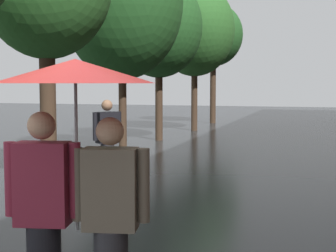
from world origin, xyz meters
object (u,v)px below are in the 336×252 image
Objects in this scene: street_tree_3 at (159,27)px; pedestrian_walking_midground at (107,141)px; street_tree_4 at (195,30)px; street_tree_5 at (213,35)px; couple_under_umbrella at (76,148)px; street_tree_2 at (122,2)px.

street_tree_3 is 3.41× the size of pedestrian_walking_midground.
street_tree_5 is (-0.08, 4.01, 0.14)m from street_tree_4.
pedestrian_walking_midground is (-2.15, 5.48, -0.61)m from couple_under_umbrella.
street_tree_3 is 0.92× the size of street_tree_4.
street_tree_5 is (-0.01, 11.56, 0.17)m from street_tree_2.
street_tree_2 reaches higher than couple_under_umbrella.
couple_under_umbrella is at bearing -68.60° from pedestrian_walking_midground.
street_tree_2 is at bearing -86.90° from street_tree_3.
street_tree_4 is 2.82× the size of couple_under_umbrella.
street_tree_2 reaches higher than street_tree_3.
street_tree_3 is at bearing 100.43° from pedestrian_walking_midground.
street_tree_4 is (0.07, 7.55, 0.03)m from street_tree_2.
street_tree_3 is 3.83m from street_tree_4.
street_tree_4 is 1.04× the size of street_tree_5.
street_tree_3 is 13.56m from couple_under_umbrella.
street_tree_4 is at bearing -88.83° from street_tree_5.
street_tree_3 is at bearing 93.10° from street_tree_2.
pedestrian_walking_midground is at bearing -84.43° from street_tree_4.
street_tree_3 is at bearing 105.24° from couple_under_umbrella.
couple_under_umbrella is 1.31× the size of pedestrian_walking_midground.
couple_under_umbrella is 5.91m from pedestrian_walking_midground.
street_tree_4 is at bearing 100.98° from couple_under_umbrella.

